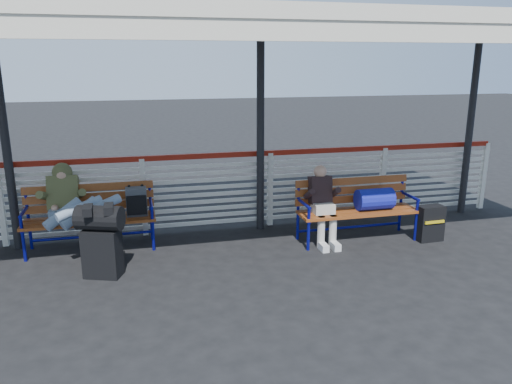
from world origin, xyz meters
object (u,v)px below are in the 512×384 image
object	(u,v)px
luggage_stack	(101,238)
suitcase_side	(430,223)
traveler_man	(75,206)
companion_person	(323,204)
bench_right	(364,202)
bench_left	(101,209)

from	to	relation	value
luggage_stack	suitcase_side	distance (m)	4.69
traveler_man	companion_person	world-z (taller)	traveler_man
traveler_man	suitcase_side	distance (m)	5.08
companion_person	luggage_stack	bearing A→B (deg)	-171.49
luggage_stack	companion_person	distance (m)	3.12
companion_person	suitcase_side	xyz separation A→B (m)	(1.60, -0.30, -0.33)
luggage_stack	bench_right	xyz separation A→B (m)	(3.75, 0.47, 0.08)
bench_right	suitcase_side	xyz separation A→B (m)	(0.94, -0.31, -0.32)
traveler_man	suitcase_side	xyz separation A→B (m)	(5.03, -0.52, -0.47)
luggage_stack	suitcase_side	size ratio (longest dim) A/B	1.71
traveler_man	bench_left	bearing A→B (deg)	49.23
bench_right	suitcase_side	distance (m)	1.04
luggage_stack	bench_left	bearing A→B (deg)	113.03
bench_left	suitcase_side	distance (m)	4.82
bench_left	bench_right	world-z (taller)	same
luggage_stack	traveler_man	bearing A→B (deg)	137.40
bench_left	companion_person	size ratio (longest dim) A/B	1.57
companion_person	bench_left	bearing A→B (deg)	169.57
traveler_man	bench_right	bearing A→B (deg)	-2.96
companion_person	traveler_man	bearing A→B (deg)	176.25
bench_right	traveler_man	bearing A→B (deg)	177.04
bench_right	suitcase_side	bearing A→B (deg)	-18.34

